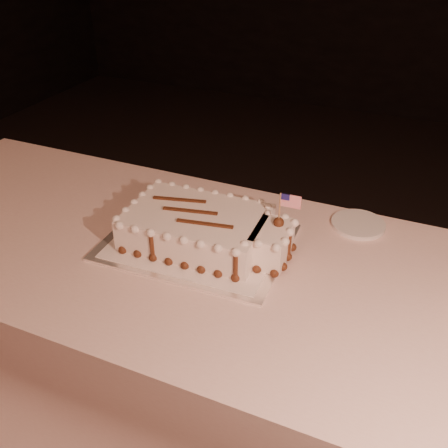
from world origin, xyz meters
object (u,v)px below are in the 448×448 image
at_px(banquet_table, 246,370).
at_px(side_plate, 358,224).
at_px(cake_board, 197,242).
at_px(sheet_cake, 206,229).

relative_size(banquet_table, side_plate, 15.62).
relative_size(cake_board, sheet_cake, 1.05).
bearing_deg(sheet_cake, banquet_table, -18.80).
xyz_separation_m(banquet_table, sheet_cake, (-0.15, 0.05, 0.43)).
height_order(banquet_table, side_plate, side_plate).
xyz_separation_m(banquet_table, side_plate, (0.21, 0.31, 0.38)).
bearing_deg(cake_board, side_plate, 32.27).
xyz_separation_m(cake_board, sheet_cake, (0.03, 0.00, 0.05)).
bearing_deg(cake_board, banquet_table, -17.87).
distance_m(cake_board, sheet_cake, 0.06).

